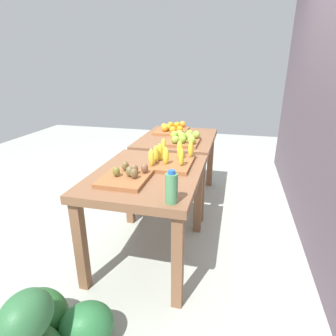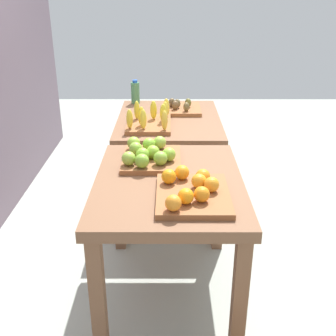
{
  "view_description": "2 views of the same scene",
  "coord_description": "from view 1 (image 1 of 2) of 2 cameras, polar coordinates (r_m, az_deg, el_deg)",
  "views": [
    {
      "loc": [
        2.43,
        0.62,
        1.52
      ],
      "look_at": [
        -0.04,
        0.02,
        0.57
      ],
      "focal_mm": 29.77,
      "sensor_mm": 36.0,
      "label": 1
    },
    {
      "loc": [
        -2.59,
        0.0,
        1.72
      ],
      "look_at": [
        -0.05,
        0.01,
        0.59
      ],
      "focal_mm": 44.6,
      "sensor_mm": 36.0,
      "label": 2
    }
  ],
  "objects": [
    {
      "name": "ground_plane",
      "position": [
        2.93,
        -0.5,
        -10.69
      ],
      "size": [
        8.0,
        8.0,
        0.0
      ],
      "primitive_type": "plane",
      "color": "#A1A99D"
    },
    {
      "name": "banana_crate",
      "position": [
        2.26,
        0.66,
        1.91
      ],
      "size": [
        0.44,
        0.32,
        0.17
      ],
      "color": "#925831",
      "rests_on": "display_table_right"
    },
    {
      "name": "orange_bin",
      "position": [
        3.36,
        0.82,
        7.95
      ],
      "size": [
        0.45,
        0.36,
        0.11
      ],
      "color": "#925831",
      "rests_on": "display_table_left"
    },
    {
      "name": "wicker_basket",
      "position": [
        4.18,
        -0.49,
        0.68
      ],
      "size": [
        0.37,
        0.37,
        0.19
      ],
      "color": "brown",
      "rests_on": "ground_plane"
    },
    {
      "name": "water_bottle",
      "position": [
        1.62,
        0.73,
        -4.09
      ],
      "size": [
        0.07,
        0.07,
        0.2
      ],
      "color": "#4C8C59",
      "rests_on": "display_table_right"
    },
    {
      "name": "display_table_right",
      "position": [
        2.16,
        -4.24,
        -3.56
      ],
      "size": [
        1.04,
        0.8,
        0.75
      ],
      "color": "brown",
      "rests_on": "ground_plane"
    },
    {
      "name": "kiwi_bin",
      "position": [
        1.98,
        -8.54,
        -1.71
      ],
      "size": [
        0.36,
        0.32,
        0.1
      ],
      "color": "#925831",
      "rests_on": "display_table_right"
    },
    {
      "name": "apple_bin",
      "position": [
        2.89,
        3.25,
        6.0
      ],
      "size": [
        0.41,
        0.34,
        0.11
      ],
      "color": "#925831",
      "rests_on": "display_table_left"
    },
    {
      "name": "display_table_left",
      "position": [
        3.18,
        1.97,
        4.45
      ],
      "size": [
        1.04,
        0.8,
        0.75
      ],
      "color": "brown",
      "rests_on": "ground_plane"
    },
    {
      "name": "watermelon_pile",
      "position": [
        1.86,
        -23.28,
        -27.76
      ],
      "size": [
        0.57,
        0.7,
        0.5
      ],
      "color": "#2C6634",
      "rests_on": "ground_plane"
    }
  ]
}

